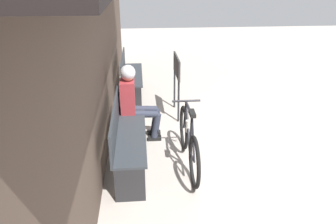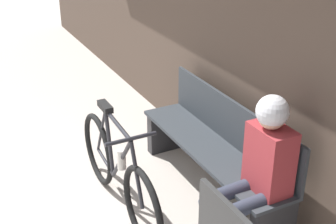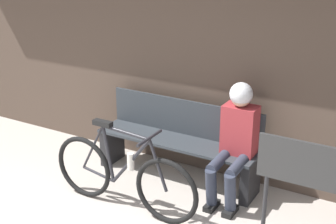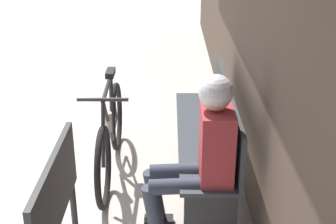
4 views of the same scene
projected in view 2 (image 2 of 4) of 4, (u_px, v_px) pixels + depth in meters
The scene contains 4 objects.
storefront_wall at pixel (252, 0), 3.74m from camera, with size 12.00×0.56×3.20m.
park_bench_near at pixel (216, 151), 4.05m from camera, with size 1.84×0.42×0.87m.
bicycle at pixel (118, 173), 3.84m from camera, with size 1.65×0.40×0.90m.
person_seated at pixel (258, 165), 3.31m from camera, with size 0.34×0.62×1.23m.
Camera 2 is at (3.03, 0.60, 2.48)m, focal length 50.00 mm.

